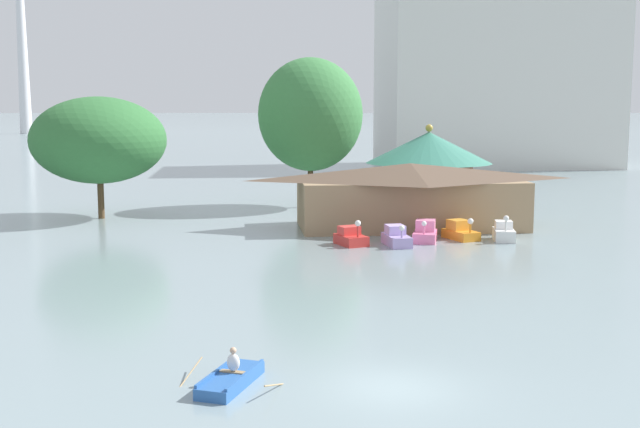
{
  "coord_description": "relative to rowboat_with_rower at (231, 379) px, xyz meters",
  "views": [
    {
      "loc": [
        -4.81,
        -24.02,
        9.04
      ],
      "look_at": [
        -0.63,
        17.8,
        3.25
      ],
      "focal_mm": 44.19,
      "sensor_mm": 36.0,
      "label": 1
    }
  ],
  "objects": [
    {
      "name": "pedal_boat_pink",
      "position": [
        12.69,
        26.55,
        0.31
      ],
      "size": [
        2.26,
        3.15,
        1.53
      ],
      "rotation": [
        0.0,
        0.0,
        -1.87
      ],
      "color": "pink",
      "rests_on": "ground"
    },
    {
      "name": "pedal_boat_lavender",
      "position": [
        10.43,
        25.07,
        0.28
      ],
      "size": [
        1.59,
        3.0,
        1.5
      ],
      "rotation": [
        0.0,
        0.0,
        -1.48
      ],
      "color": "#B299D8",
      "rests_on": "ground"
    },
    {
      "name": "background_building_block",
      "position": [
        38.18,
        91.05,
        13.89
      ],
      "size": [
        33.85,
        19.65,
        28.22
      ],
      "color": "silver",
      "rests_on": "ground"
    },
    {
      "name": "shoreline_tree_mid",
      "position": [
        6.57,
        45.05,
        8.02
      ],
      "size": [
        9.26,
        9.26,
        13.26
      ],
      "color": "brown",
      "rests_on": "ground"
    },
    {
      "name": "boathouse",
      "position": [
        12.93,
        32.61,
        2.27
      ],
      "size": [
        17.7,
        8.52,
        4.8
      ],
      "color": "#9E7F5B",
      "rests_on": "ground"
    },
    {
      "name": "shoreline_tree_tall_left",
      "position": [
        -10.89,
        39.68,
        6.07
      ],
      "size": [
        10.72,
        10.72,
        9.78
      ],
      "color": "brown",
      "rests_on": "ground"
    },
    {
      "name": "green_roof_pavilion",
      "position": [
        17.83,
        47.27,
        3.66
      ],
      "size": [
        11.71,
        11.71,
        7.33
      ],
      "color": "brown",
      "rests_on": "ground"
    },
    {
      "name": "pedal_boat_red",
      "position": [
        7.5,
        25.55,
        0.26
      ],
      "size": [
        2.18,
        2.66,
        1.76
      ],
      "rotation": [
        0.0,
        0.0,
        -1.23
      ],
      "color": "red",
      "rests_on": "ground"
    },
    {
      "name": "rowboat_with_rower",
      "position": [
        0.0,
        0.0,
        0.0
      ],
      "size": [
        3.67,
        3.34,
        1.37
      ],
      "rotation": [
        0.0,
        0.0,
        4.3
      ],
      "color": "#2D60AD",
      "rests_on": "ground"
    },
    {
      "name": "ground_plane",
      "position": [
        5.25,
        -0.74,
        -0.24
      ],
      "size": [
        2000.0,
        2000.0,
        0.0
      ],
      "primitive_type": "plane",
      "color": "gray"
    },
    {
      "name": "pedal_boat_white",
      "position": [
        18.01,
        26.15,
        0.31
      ],
      "size": [
        1.76,
        2.6,
        1.86
      ],
      "rotation": [
        0.0,
        0.0,
        -1.78
      ],
      "color": "white",
      "rests_on": "ground"
    },
    {
      "name": "pedal_boat_orange",
      "position": [
        15.26,
        27.07,
        0.28
      ],
      "size": [
        2.23,
        2.99,
        1.58
      ],
      "rotation": [
        0.0,
        0.0,
        -1.23
      ],
      "color": "orange",
      "rests_on": "ground"
    }
  ]
}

